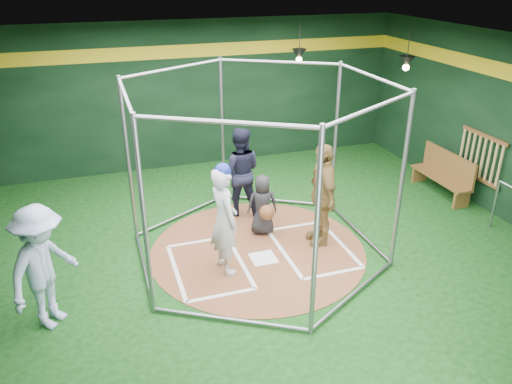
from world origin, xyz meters
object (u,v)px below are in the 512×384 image
object	(u,v)px
umpire	(240,172)
dugout_bench	(444,173)
batter_figure	(224,219)
visitor_leopard	(322,194)

from	to	relation	value
umpire	dugout_bench	xyz separation A→B (m)	(4.50, -0.49, -0.42)
batter_figure	dugout_bench	distance (m)	5.53
batter_figure	visitor_leopard	distance (m)	1.90
umpire	dugout_bench	world-z (taller)	umpire
visitor_leopard	dugout_bench	xyz separation A→B (m)	(3.45, 1.07, -0.46)
visitor_leopard	dugout_bench	world-z (taller)	visitor_leopard
dugout_bench	umpire	bearing A→B (deg)	173.73
batter_figure	umpire	bearing A→B (deg)	66.60
batter_figure	visitor_leopard	size ratio (longest dim) A/B	1.01
visitor_leopard	umpire	xyz separation A→B (m)	(-1.05, 1.56, -0.04)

